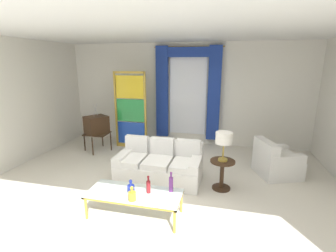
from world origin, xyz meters
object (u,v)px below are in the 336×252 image
object	(u,v)px
vintage_tv	(96,126)
peacock_figurine	(144,145)
bottle_ruby_flask	(132,195)
stained_glass_divider	(131,112)
bottle_crystal_tall	(148,186)
couch_white_long	(160,165)
armchair_white	(275,163)
coffee_table	(134,195)
table_lamp_brass	(224,139)
round_side_table	(222,172)
bottle_blue_decanter	(131,188)
bottle_amber_squat	(171,184)

from	to	relation	value
vintage_tv	peacock_figurine	distance (m)	1.45
bottle_ruby_flask	stained_glass_divider	size ratio (longest dim) A/B	0.11
vintage_tv	peacock_figurine	world-z (taller)	vintage_tv
bottle_crystal_tall	bottle_ruby_flask	xyz separation A→B (m)	(-0.17, -0.27, -0.04)
couch_white_long	armchair_white	size ratio (longest dim) A/B	1.69
coffee_table	table_lamp_brass	bearing A→B (deg)	42.55
bottle_crystal_tall	coffee_table	bearing A→B (deg)	-165.40
stained_glass_divider	round_side_table	size ratio (longest dim) A/B	3.70
round_side_table	table_lamp_brass	bearing A→B (deg)	0.00
stained_glass_divider	peacock_figurine	bearing A→B (deg)	-34.88
bottle_blue_decanter	vintage_tv	xyz separation A→B (m)	(-2.08, 2.65, 0.24)
bottle_blue_decanter	bottle_amber_squat	bearing A→B (deg)	15.66
stained_glass_divider	peacock_figurine	size ratio (longest dim) A/B	3.67
couch_white_long	armchair_white	world-z (taller)	couch_white_long
bottle_blue_decanter	bottle_amber_squat	world-z (taller)	bottle_amber_squat
bottle_blue_decanter	round_side_table	xyz separation A→B (m)	(1.40, 1.23, -0.13)
couch_white_long	table_lamp_brass	xyz separation A→B (m)	(1.30, -0.15, 0.72)
couch_white_long	coffee_table	world-z (taller)	couch_white_long
stained_glass_divider	couch_white_long	bearing A→B (deg)	-52.36
couch_white_long	bottle_amber_squat	bearing A→B (deg)	-66.82
bottle_blue_decanter	coffee_table	bearing A→B (deg)	-3.96
bottle_crystal_tall	vintage_tv	distance (m)	3.51
coffee_table	bottle_amber_squat	world-z (taller)	bottle_amber_squat
vintage_tv	armchair_white	xyz separation A→B (m)	(4.61, -0.50, -0.44)
vintage_tv	stained_glass_divider	size ratio (longest dim) A/B	0.61
armchair_white	stained_glass_divider	distance (m)	3.99
vintage_tv	table_lamp_brass	distance (m)	3.77
bottle_ruby_flask	vintage_tv	distance (m)	3.61
stained_glass_divider	bottle_blue_decanter	bearing A→B (deg)	-68.23
bottle_ruby_flask	vintage_tv	size ratio (longest dim) A/B	0.17
bottle_ruby_flask	armchair_white	world-z (taller)	armchair_white
couch_white_long	table_lamp_brass	size ratio (longest dim) A/B	3.10
bottle_amber_squat	peacock_figurine	xyz separation A→B (m)	(-1.35, 2.61, -0.33)
bottle_crystal_tall	armchair_white	bearing A→B (deg)	42.94
bottle_amber_squat	bottle_blue_decanter	bearing A→B (deg)	-164.34
bottle_ruby_flask	stained_glass_divider	xyz separation A→B (m)	(-1.37, 3.37, 0.57)
stained_glass_divider	table_lamp_brass	world-z (taller)	stained_glass_divider
bottle_crystal_tall	armchair_white	size ratio (longest dim) A/B	0.28
armchair_white	stained_glass_divider	xyz separation A→B (m)	(-3.79, 1.00, 0.77)
armchair_white	bottle_amber_squat	bearing A→B (deg)	-134.03
vintage_tv	stained_glass_divider	bearing A→B (deg)	31.38
couch_white_long	bottle_blue_decanter	distance (m)	1.40
coffee_table	table_lamp_brass	size ratio (longest dim) A/B	2.67
bottle_blue_decanter	bottle_amber_squat	xyz separation A→B (m)	(0.62, 0.17, 0.07)
coffee_table	bottle_crystal_tall	distance (m)	0.27
bottle_crystal_tall	table_lamp_brass	distance (m)	1.70
coffee_table	stained_glass_divider	distance (m)	3.48
armchair_white	table_lamp_brass	distance (m)	1.63
bottle_amber_squat	peacock_figurine	world-z (taller)	bottle_amber_squat
armchair_white	round_side_table	size ratio (longest dim) A/B	1.76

